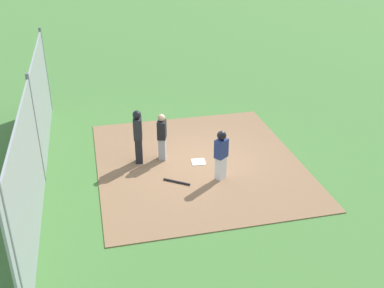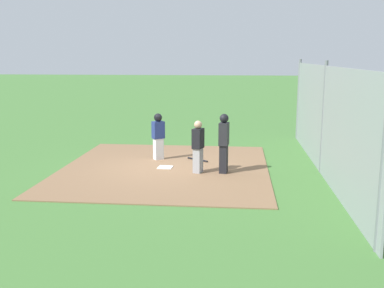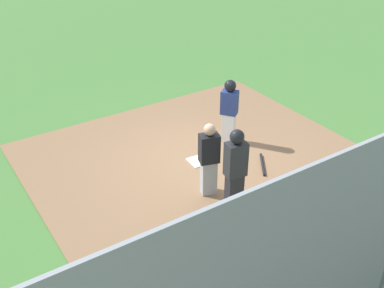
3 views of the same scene
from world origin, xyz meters
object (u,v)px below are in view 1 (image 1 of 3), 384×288
Objects in this scene: home_plate at (198,162)px; catcher at (162,136)px; baseball_bat at (177,182)px; runner at (221,152)px; umpire at (138,135)px.

home_plate is 0.28× the size of catcher.
baseball_bat is at bearing -66.90° from catcher.
catcher reaches higher than baseball_bat.
catcher is at bearing 5.88° from runner.
umpire reaches higher than baseball_bat.
home_plate is 1.42m from baseball_bat.
home_plate is 2.11m from umpire.
runner is (1.62, 1.48, 0.07)m from catcher.
runner is 1.58m from baseball_bat.
home_plate is at bearing -95.38° from baseball_bat.
umpire is (0.05, -0.76, 0.13)m from catcher.
runner is (1.12, 0.41, 0.87)m from home_plate.
home_plate is 1.43m from catcher.
runner reaches higher than home_plate.
catcher is 1.00× the size of runner.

